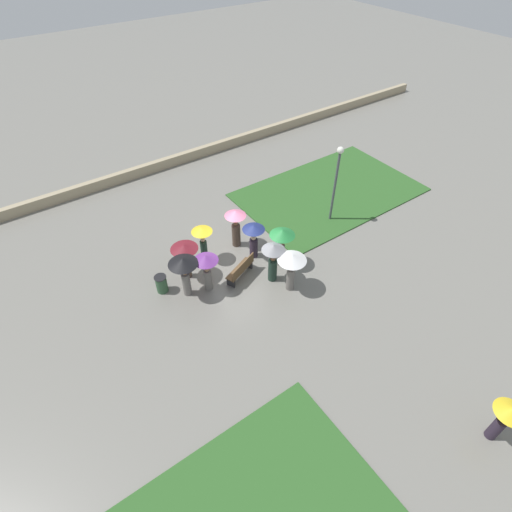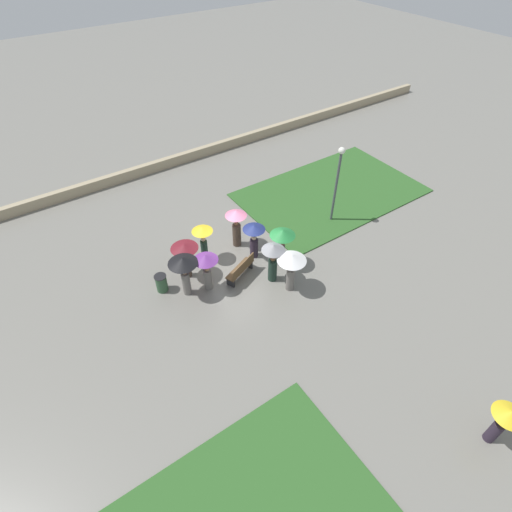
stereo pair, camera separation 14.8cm
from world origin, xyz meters
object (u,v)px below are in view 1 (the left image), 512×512
(lamp_post, at_px, (337,175))
(crowd_person_navy, at_px, (254,236))
(crowd_person_black, at_px, (184,267))
(crowd_person_purple, at_px, (206,265))
(crowd_person_yellow, at_px, (203,238))
(crowd_person_maroon, at_px, (185,253))
(trash_bin, at_px, (162,284))
(crowd_person_white, at_px, (292,263))
(crowd_person_grey, at_px, (273,256))
(crowd_person_green, at_px, (282,238))
(lone_walker_far_path, at_px, (506,417))
(park_bench, at_px, (241,269))
(crowd_person_pink, at_px, (236,222))

(lamp_post, bearing_deg, crowd_person_navy, 0.34)
(crowd_person_black, distance_m, crowd_person_purple, 0.91)
(crowd_person_yellow, xyz_separation_m, crowd_person_maroon, (1.11, 0.51, 0.10))
(lamp_post, bearing_deg, crowd_person_maroon, -3.86)
(trash_bin, distance_m, crowd_person_white, 5.42)
(crowd_person_maroon, height_order, crowd_person_grey, crowd_person_grey)
(crowd_person_white, bearing_deg, lamp_post, 10.52)
(crowd_person_white, relative_size, crowd_person_navy, 1.07)
(crowd_person_green, xyz_separation_m, lone_walker_far_path, (-0.65, 9.73, -0.33))
(crowd_person_navy, height_order, crowd_person_maroon, crowd_person_maroon)
(crowd_person_navy, xyz_separation_m, crowd_person_maroon, (3.06, -0.55, 0.17))
(crowd_person_grey, bearing_deg, park_bench, -23.57)
(crowd_person_pink, xyz_separation_m, crowd_person_black, (3.33, 1.44, 0.18))
(crowd_person_white, bearing_deg, trash_bin, 128.36)
(lamp_post, relative_size, trash_bin, 4.96)
(crowd_person_pink, bearing_deg, crowd_person_yellow, 136.34)
(crowd_person_black, distance_m, crowd_person_maroon, 1.02)
(crowd_person_black, xyz_separation_m, crowd_person_purple, (-0.86, 0.25, -0.15))
(lamp_post, bearing_deg, park_bench, 8.05)
(crowd_person_maroon, bearing_deg, trash_bin, 5.98)
(crowd_person_green, bearing_deg, lamp_post, 26.96)
(crowd_person_green, relative_size, lone_walker_far_path, 1.14)
(crowd_person_pink, height_order, crowd_person_grey, crowd_person_pink)
(park_bench, height_order, crowd_person_pink, crowd_person_pink)
(crowd_person_black, xyz_separation_m, lone_walker_far_path, (-4.86, 10.54, -0.28))
(lamp_post, xyz_separation_m, crowd_person_maroon, (7.77, -0.52, -1.24))
(crowd_person_pink, bearing_deg, park_bench, -162.38)
(crowd_person_green, distance_m, lone_walker_far_path, 9.75)
(trash_bin, relative_size, crowd_person_purple, 0.44)
(crowd_person_navy, xyz_separation_m, crowd_person_grey, (0.18, 1.67, 0.13))
(crowd_person_grey, distance_m, lone_walker_far_path, 9.33)
(crowd_person_black, bearing_deg, crowd_person_yellow, -37.91)
(crowd_person_maroon, bearing_deg, crowd_person_green, 154.74)
(crowd_person_yellow, relative_size, crowd_person_maroon, 1.02)
(crowd_person_yellow, xyz_separation_m, crowd_person_navy, (-1.95, 1.07, -0.07))
(crowd_person_white, relative_size, lone_walker_far_path, 1.09)
(crowd_person_yellow, xyz_separation_m, crowd_person_white, (-2.05, 3.58, 0.19))
(crowd_person_yellow, relative_size, crowd_person_purple, 0.98)
(crowd_person_pink, relative_size, crowd_person_purple, 1.06)
(crowd_person_pink, relative_size, crowd_person_black, 1.01)
(crowd_person_yellow, height_order, crowd_person_maroon, crowd_person_yellow)
(crowd_person_yellow, relative_size, crowd_person_grey, 0.93)
(crowd_person_grey, bearing_deg, crowd_person_navy, -80.04)
(crowd_person_navy, xyz_separation_m, crowd_person_black, (3.55, 0.33, 0.30))
(crowd_person_white, distance_m, crowd_person_grey, 0.90)
(park_bench, bearing_deg, crowd_person_white, 105.15)
(crowd_person_purple, bearing_deg, trash_bin, -173.88)
(crowd_person_navy, bearing_deg, crowd_person_pink, -179.25)
(trash_bin, relative_size, crowd_person_white, 0.43)
(crowd_person_navy, xyz_separation_m, crowd_person_green, (-0.67, 1.15, 0.35))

